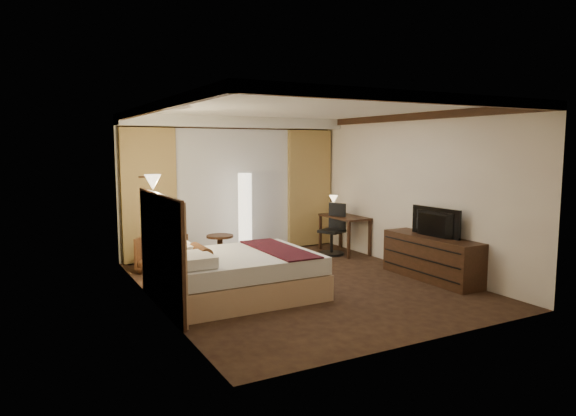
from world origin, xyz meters
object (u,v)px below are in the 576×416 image
bed (238,275)px  side_table (220,250)px  floor_lamp (245,215)px  desk (344,234)px  office_chair (332,229)px  dresser (431,258)px  television (431,219)px  armchair (162,252)px

bed → side_table: bearing=76.4°
floor_lamp → desk: bearing=-15.7°
side_table → floor_lamp: size_ratio=0.33×
side_table → office_chair: size_ratio=0.53×
desk → side_table: bearing=175.3°
office_chair → side_table: bearing=150.5°
office_chair → dresser: office_chair is taller
floor_lamp → television: 3.53m
armchair → floor_lamp: (1.72, 0.38, 0.47)m
side_table → desk: size_ratio=0.48×
armchair → television: bearing=5.8°
office_chair → dresser: (0.39, -2.35, -0.16)m
floor_lamp → side_table: bearing=-152.8°
bed → desk: 3.55m
armchair → office_chair: size_ratio=0.68×
armchair → desk: bearing=38.1°
bed → television: 3.21m
desk → dresser: bearing=-88.8°
armchair → side_table: 1.08m
bed → dresser: 3.17m
desk → television: size_ratio=1.14×
desk → office_chair: size_ratio=1.10×
dresser → desk: bearing=91.2°
bed → office_chair: (2.73, 1.75, 0.20)m
armchair → floor_lamp: bearing=53.2°
desk → office_chair: 0.37m
armchair → desk: 3.66m
bed → desk: desk is taller
side_table → floor_lamp: floor_lamp is taller
desk → dresser: 2.40m
side_table → bed: bearing=-103.6°
bed → television: television is taller
desk → floor_lamp: bearing=164.3°
bed → office_chair: 3.25m
floor_lamp → armchair: bearing=-167.4°
desk → television: 2.47m
television → desk: bearing=-2.3°
side_table → dresser: size_ratio=0.30×
desk → television: television is taller
dresser → side_table: bearing=135.2°
bed → dresser: bearing=-10.8°
desk → dresser: size_ratio=0.62×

